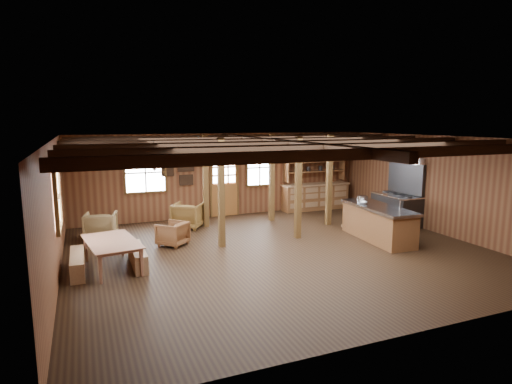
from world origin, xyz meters
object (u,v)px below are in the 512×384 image
(kitchen_island, at_px, (378,223))
(dining_table, at_px, (114,254))
(armchair_a, at_px, (173,234))
(commercial_range, at_px, (398,204))
(armchair_b, at_px, (188,216))
(armchair_c, at_px, (101,226))

(kitchen_island, height_order, dining_table, kitchen_island)
(kitchen_island, distance_m, armchair_a, 5.52)
(commercial_range, relative_size, armchair_b, 2.36)
(kitchen_island, height_order, armchair_b, kitchen_island)
(dining_table, bearing_deg, armchair_c, -5.14)
(armchair_c, bearing_deg, armchair_b, -161.44)
(commercial_range, height_order, dining_table, commercial_range)
(kitchen_island, bearing_deg, armchair_b, 148.16)
(dining_table, height_order, armchair_c, armchair_c)
(commercial_range, bearing_deg, kitchen_island, -144.19)
(kitchen_island, height_order, commercial_range, commercial_range)
(kitchen_island, relative_size, armchair_b, 3.02)
(commercial_range, relative_size, armchair_a, 2.91)
(kitchen_island, relative_size, armchair_a, 3.73)
(armchair_b, bearing_deg, kitchen_island, 177.14)
(commercial_range, bearing_deg, armchair_b, 162.17)
(dining_table, xyz_separation_m, armchair_b, (2.34, 2.93, 0.07))
(armchair_a, height_order, armchair_c, armchair_c)
(dining_table, relative_size, armchair_a, 2.62)
(armchair_a, bearing_deg, commercial_range, 133.28)
(armchair_c, bearing_deg, armchair_a, 153.01)
(kitchen_island, relative_size, commercial_range, 1.28)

